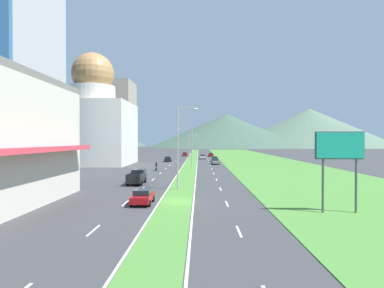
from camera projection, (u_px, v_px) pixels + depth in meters
name	position (u px, v px, depth m)	size (l,w,h in m)	color
ground_plane	(176.00, 202.00, 32.62)	(600.00, 600.00, 0.00)	#38383A
grass_median	(191.00, 162.00, 92.60)	(3.20, 240.00, 0.06)	#477F33
grass_verge_right	(262.00, 162.00, 92.13)	(24.00, 240.00, 0.06)	#477F33
lane_dash_left_1	(93.00, 230.00, 22.41)	(0.16, 2.80, 0.01)	silver
lane_dash_left_2	(125.00, 203.00, 32.08)	(0.16, 2.80, 0.01)	silver
lane_dash_left_3	(142.00, 189.00, 41.75)	(0.16, 2.80, 0.01)	silver
lane_dash_left_4	(153.00, 179.00, 51.42)	(0.16, 2.80, 0.01)	silver
lane_dash_left_5	(160.00, 173.00, 61.10)	(0.16, 2.80, 0.01)	silver
lane_dash_left_6	(166.00, 169.00, 70.77)	(0.16, 2.80, 0.01)	silver
lane_dash_left_7	(170.00, 165.00, 80.44)	(0.16, 2.80, 0.01)	silver
lane_dash_left_8	(173.00, 163.00, 90.11)	(0.16, 2.80, 0.01)	silver
lane_dash_left_9	(175.00, 160.00, 99.78)	(0.16, 2.80, 0.01)	silver
lane_dash_left_10	(178.00, 159.00, 109.45)	(0.16, 2.80, 0.01)	silver
lane_dash_left_11	(179.00, 157.00, 119.13)	(0.16, 2.80, 0.01)	silver
lane_dash_right_1	(239.00, 231.00, 22.18)	(0.16, 2.80, 0.01)	silver
lane_dash_right_2	(227.00, 204.00, 31.85)	(0.16, 2.80, 0.01)	silver
lane_dash_right_3	(220.00, 189.00, 41.52)	(0.16, 2.80, 0.01)	silver
lane_dash_right_4	(216.00, 180.00, 51.19)	(0.16, 2.80, 0.01)	silver
lane_dash_right_5	(214.00, 173.00, 60.86)	(0.16, 2.80, 0.01)	silver
lane_dash_right_6	(212.00, 169.00, 70.54)	(0.16, 2.80, 0.01)	silver
lane_dash_right_7	(210.00, 165.00, 80.21)	(0.16, 2.80, 0.01)	silver
lane_dash_right_8	(209.00, 163.00, 89.88)	(0.16, 2.80, 0.01)	silver
lane_dash_right_9	(208.00, 160.00, 99.55)	(0.16, 2.80, 0.01)	silver
lane_dash_right_10	(207.00, 159.00, 109.22)	(0.16, 2.80, 0.01)	silver
lane_dash_right_11	(207.00, 157.00, 118.89)	(0.16, 2.80, 0.01)	silver
edge_line_median_left	(185.00, 162.00, 92.64)	(0.16, 240.00, 0.01)	silver
edge_line_median_right	(197.00, 162.00, 92.56)	(0.16, 240.00, 0.01)	silver
domed_building	(93.00, 121.00, 83.55)	(19.62, 19.62, 29.12)	silver
midrise_colored	(113.00, 120.00, 120.36)	(15.16, 15.16, 28.29)	#9E9384
hill_far_left	(79.00, 128.00, 323.57)	(135.37, 135.37, 36.66)	#3D5647
hill_far_center	(227.00, 131.00, 299.40)	(144.51, 144.51, 30.69)	#3D5647
hill_far_right	(309.00, 128.00, 306.74)	(153.73, 153.73, 36.82)	#516B56
street_lamp_near	(180.00, 143.00, 40.87)	(2.71, 0.28, 10.68)	#99999E
street_lamp_mid	(190.00, 145.00, 70.08)	(3.46, 0.28, 9.05)	#99999E
street_lamp_far	(190.00, 145.00, 99.34)	(2.65, 0.34, 8.21)	#99999E
billboard_roadside	(340.00, 151.00, 27.61)	(4.27, 0.28, 7.11)	#4C4C51
car_0	(211.00, 155.00, 122.79)	(1.91, 4.15, 1.49)	maroon
car_1	(168.00, 159.00, 94.62)	(1.86, 4.08, 1.58)	black
car_2	(216.00, 161.00, 83.80)	(1.91, 4.35, 1.45)	slate
car_3	(143.00, 197.00, 31.65)	(1.96, 4.09, 1.48)	maroon
car_4	(215.00, 159.00, 93.36)	(1.94, 4.17, 1.53)	black
car_5	(203.00, 157.00, 107.77)	(2.04, 4.30, 1.48)	#B2B2B7
car_6	(185.00, 154.00, 127.61)	(1.94, 4.12, 1.52)	maroon
pickup_truck_0	(137.00, 177.00, 46.38)	(2.18, 5.40, 2.00)	black
motorcycle_rider	(156.00, 167.00, 66.50)	(0.36, 2.00, 1.80)	black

